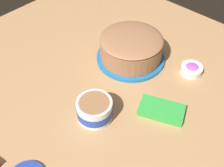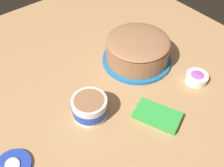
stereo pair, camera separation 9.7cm
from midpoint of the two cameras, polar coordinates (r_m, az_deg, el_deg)
ground_plane at (r=0.93m, az=-0.37°, el=-5.51°), size 1.54×1.54×0.00m
frosted_cake at (r=1.08m, az=7.98°, el=6.84°), size 0.28×0.28×0.12m
frosting_tub at (r=0.89m, az=-1.65°, el=-5.16°), size 0.12×0.12×0.07m
frosting_tub_lid at (r=0.85m, az=-17.08°, el=-16.49°), size 0.11×0.11×0.02m
sprinkle_bowl_rainbow at (r=1.07m, az=19.98°, el=1.07°), size 0.08×0.08×0.04m
candy_box_lower at (r=0.92m, az=12.57°, el=-6.81°), size 0.17×0.13×0.02m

